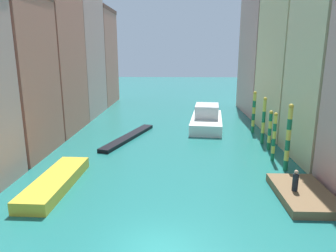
% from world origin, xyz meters
% --- Properties ---
extents(ground_plane, '(154.00, 154.00, 0.00)m').
position_xyz_m(ground_plane, '(0.00, 24.50, 0.00)').
color(ground_plane, '#1E6B66').
extents(building_left_1, '(6.21, 7.74, 14.12)m').
position_xyz_m(building_left_1, '(-13.90, 13.76, 7.07)').
color(building_left_1, '#C6705B').
rests_on(building_left_1, ground).
extents(building_left_2, '(6.21, 8.86, 17.52)m').
position_xyz_m(building_left_2, '(-13.90, 22.26, 8.77)').
color(building_left_2, '#C6705B').
rests_on(building_left_2, ground).
extents(building_left_3, '(6.21, 10.35, 18.61)m').
position_xyz_m(building_left_3, '(-13.90, 31.88, 9.32)').
color(building_left_3, tan).
rests_on(building_left_3, ground).
extents(building_left_4, '(6.21, 10.18, 16.40)m').
position_xyz_m(building_left_4, '(-13.90, 42.25, 8.21)').
color(building_left_4, '#C6705B').
rests_on(building_left_4, ground).
extents(building_right_2, '(6.21, 10.87, 19.17)m').
position_xyz_m(building_right_2, '(13.90, 22.84, 9.60)').
color(building_right_2, beige).
rests_on(building_right_2, ground).
extents(building_right_3, '(6.21, 12.09, 18.86)m').
position_xyz_m(building_right_3, '(13.90, 34.57, 9.44)').
color(building_right_3, tan).
rests_on(building_right_3, ground).
extents(waterfront_dock, '(3.21, 5.50, 0.53)m').
position_xyz_m(waterfront_dock, '(8.95, 5.70, 0.27)').
color(waterfront_dock, brown).
rests_on(waterfront_dock, ground).
extents(person_on_dock, '(0.36, 0.36, 1.39)m').
position_xyz_m(person_on_dock, '(8.35, 5.63, 1.17)').
color(person_on_dock, black).
rests_on(person_on_dock, waterfront_dock).
extents(mooring_pole_0, '(0.39, 0.39, 5.33)m').
position_xyz_m(mooring_pole_0, '(9.40, 10.45, 2.72)').
color(mooring_pole_0, '#197247').
rests_on(mooring_pole_0, ground).
extents(mooring_pole_1, '(0.33, 0.33, 4.21)m').
position_xyz_m(mooring_pole_1, '(9.04, 12.72, 2.15)').
color(mooring_pole_1, '#197247').
rests_on(mooring_pole_1, ground).
extents(mooring_pole_2, '(0.35, 0.35, 3.81)m').
position_xyz_m(mooring_pole_2, '(9.55, 15.74, 1.95)').
color(mooring_pole_2, '#197247').
rests_on(mooring_pole_2, ground).
extents(mooring_pole_3, '(0.36, 0.36, 4.77)m').
position_xyz_m(mooring_pole_3, '(9.45, 17.72, 2.44)').
color(mooring_pole_3, '#197247').
rests_on(mooring_pole_3, ground).
extents(mooring_pole_4, '(0.39, 0.39, 4.79)m').
position_xyz_m(mooring_pole_4, '(9.51, 22.16, 2.45)').
color(mooring_pole_4, '#197247').
rests_on(mooring_pole_4, ground).
extents(vaporetto_white, '(4.66, 9.99, 2.83)m').
position_xyz_m(vaporetto_white, '(4.38, 24.54, 1.01)').
color(vaporetto_white, white).
rests_on(vaporetto_white, ground).
extents(gondola_black, '(4.33, 10.46, 0.36)m').
position_xyz_m(gondola_black, '(-4.44, 19.02, 0.18)').
color(gondola_black, black).
rests_on(gondola_black, ground).
extents(motorboat_0, '(2.34, 7.96, 0.81)m').
position_xyz_m(motorboat_0, '(-7.51, 6.70, 0.41)').
color(motorboat_0, gold).
rests_on(motorboat_0, ground).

